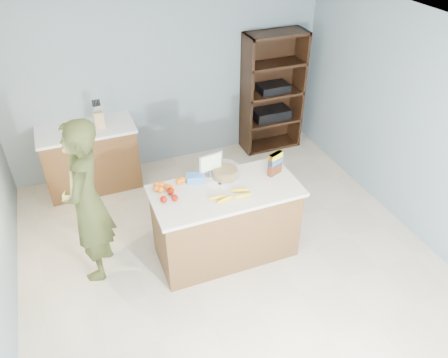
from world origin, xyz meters
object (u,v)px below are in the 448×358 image
object	(u,v)px
shelving_unit	(271,94)
person	(87,203)
cereal_box	(275,162)
tv	(210,163)
counter_peninsula	(226,225)

from	to	relation	value
shelving_unit	person	distance (m)	3.42
shelving_unit	cereal_box	xyz separation A→B (m)	(-0.95, -1.97, 0.19)
person	tv	xyz separation A→B (m)	(1.31, 0.02, 0.15)
shelving_unit	tv	size ratio (longest dim) A/B	6.38
counter_peninsula	person	size ratio (longest dim) A/B	0.86
tv	cereal_box	xyz separation A→B (m)	(0.66, -0.22, -0.01)
tv	counter_peninsula	bearing A→B (deg)	-78.94
tv	cereal_box	bearing A→B (deg)	-18.77
tv	cereal_box	size ratio (longest dim) A/B	1.09
counter_peninsula	cereal_box	size ratio (longest dim) A/B	6.02
shelving_unit	cereal_box	size ratio (longest dim) A/B	6.95
counter_peninsula	tv	size ratio (longest dim) A/B	5.53
counter_peninsula	tv	world-z (taller)	tv
counter_peninsula	shelving_unit	bearing A→B (deg)	52.89
counter_peninsula	tv	bearing A→B (deg)	101.06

